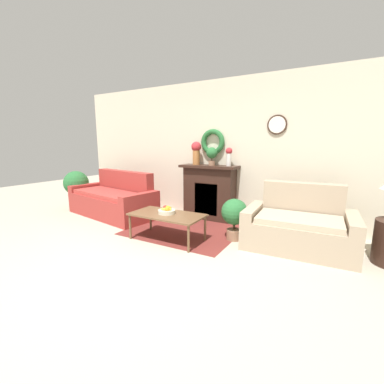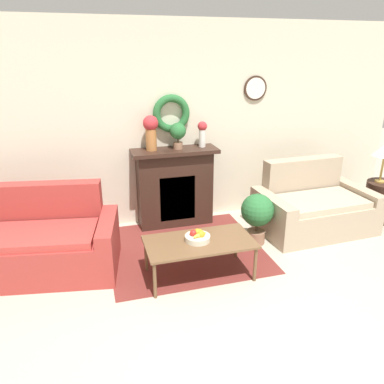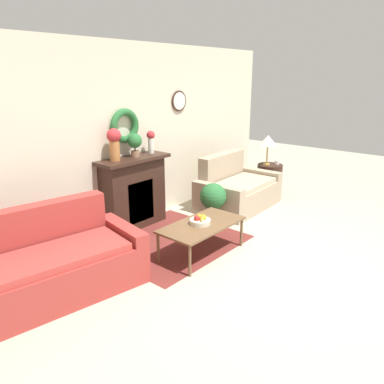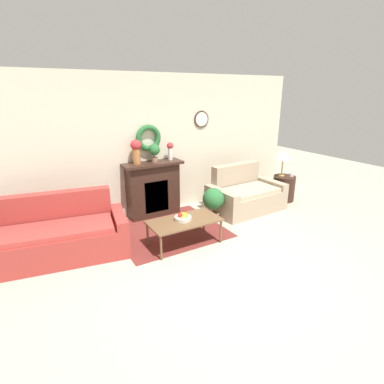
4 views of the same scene
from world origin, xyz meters
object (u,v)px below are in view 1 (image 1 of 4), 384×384
fireplace (209,192)px  potted_plant_on_mantel (212,154)px  potted_plant_floor_by_loveseat (234,214)px  vase_on_mantel_left (196,151)px  vase_on_mantel_right (229,155)px  couch_left (114,200)px  loveseat_right (299,227)px  fruit_bowl (167,211)px  potted_plant_floor_by_couch (76,185)px  coffee_table (167,216)px

fireplace → potted_plant_on_mantel: potted_plant_on_mantel is taller
fireplace → potted_plant_floor_by_loveseat: (0.84, -0.86, -0.14)m
vase_on_mantel_left → vase_on_mantel_right: size_ratio=1.32×
vase_on_mantel_left → couch_left: bearing=-154.8°
fireplace → loveseat_right: bearing=-20.9°
vase_on_mantel_right → vase_on_mantel_left: bearing=-180.0°
fruit_bowl → vase_on_mantel_left: (-0.22, 1.37, 0.88)m
vase_on_mantel_left → potted_plant_floor_by_couch: vase_on_mantel_left is taller
coffee_table → vase_on_mantel_left: vase_on_mantel_left is taller
potted_plant_on_mantel → potted_plant_floor_by_loveseat: potted_plant_on_mantel is taller
fireplace → fruit_bowl: fireplace is taller
fireplace → couch_left: size_ratio=0.54×
loveseat_right → vase_on_mantel_left: vase_on_mantel_left is taller
vase_on_mantel_left → potted_plant_on_mantel: vase_on_mantel_left is taller
vase_on_mantel_right → fruit_bowl: bearing=-109.1°
loveseat_right → coffee_table: size_ratio=1.33×
fruit_bowl → vase_on_mantel_left: 1.64m
couch_left → potted_plant_floor_by_loveseat: couch_left is taller
fireplace → potted_plant_floor_by_loveseat: bearing=-45.6°
loveseat_right → vase_on_mantel_right: bearing=151.2°
fruit_bowl → potted_plant_on_mantel: size_ratio=0.77×
couch_left → vase_on_mantel_left: bearing=34.9°
vase_on_mantel_right → potted_plant_floor_by_couch: vase_on_mantel_right is taller
vase_on_mantel_left → potted_plant_on_mantel: size_ratio=1.31×
coffee_table → potted_plant_floor_by_loveseat: size_ratio=1.75×
loveseat_right → potted_plant_floor_by_couch: size_ratio=1.75×
fireplace → vase_on_mantel_left: 0.85m
fireplace → potted_plant_floor_by_couch: size_ratio=1.32×
fireplace → vase_on_mantel_right: 0.83m
potted_plant_on_mantel → vase_on_mantel_right: bearing=3.4°
loveseat_right → coffee_table: loveseat_right is taller
coffee_table → fruit_bowl: bearing=131.2°
potted_plant_floor_by_couch → potted_plant_on_mantel: bearing=12.1°
loveseat_right → vase_on_mantel_right: 1.82m
potted_plant_floor_by_couch → fruit_bowl: bearing=-12.4°
coffee_table → fruit_bowl: 0.09m
vase_on_mantel_left → potted_plant_floor_by_loveseat: (1.14, -0.87, -0.94)m
couch_left → vase_on_mantel_left: size_ratio=4.71×
coffee_table → vase_on_mantel_right: vase_on_mantel_right is taller
fireplace → potted_plant_floor_by_loveseat: 1.21m
vase_on_mantel_left → potted_plant_floor_by_loveseat: size_ratio=0.69×
loveseat_right → couch_left: bearing=178.6°
couch_left → coffee_table: couch_left is taller
coffee_table → potted_plant_on_mantel: size_ratio=3.33×
fireplace → loveseat_right: 1.90m
potted_plant_on_mantel → potted_plant_floor_by_couch: (-3.17, -0.68, -0.75)m
fruit_bowl → potted_plant_on_mantel: potted_plant_on_mantel is taller
loveseat_right → potted_plant_on_mantel: 2.09m
fireplace → couch_left: fireplace is taller
potted_plant_on_mantel → potted_plant_floor_by_loveseat: size_ratio=0.53×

